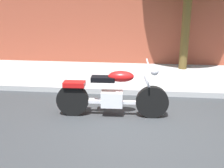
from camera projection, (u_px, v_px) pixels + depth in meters
ground_plane at (139, 125)px, 5.30m from camera, size 60.00×60.00×0.00m
sidewalk at (141, 77)px, 8.29m from camera, size 22.79×2.99×0.14m
motorcycle at (112, 95)px, 5.57m from camera, size 2.32×0.70×1.17m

